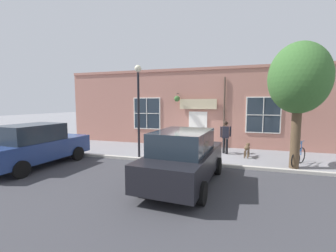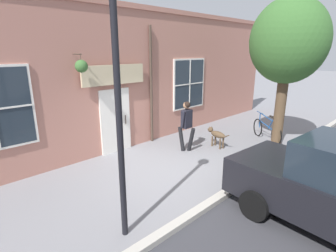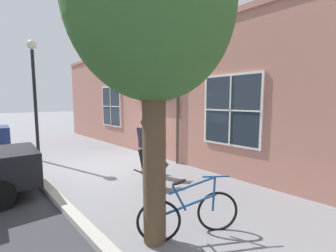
# 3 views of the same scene
# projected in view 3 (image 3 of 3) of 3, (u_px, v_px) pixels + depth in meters

# --- Properties ---
(ground_plane) EXTENTS (90.00, 90.00, 0.00)m
(ground_plane) POSITION_uv_depth(u_px,v_px,m) (105.00, 167.00, 7.57)
(ground_plane) COLOR gray
(storefront_facade) EXTENTS (0.95, 18.00, 4.69)m
(storefront_facade) POSITION_uv_depth(u_px,v_px,m) (158.00, 98.00, 8.88)
(storefront_facade) COLOR #B27566
(storefront_facade) RESTS_ON ground_plane
(pedestrian_walking) EXTENTS (0.58, 0.55, 1.69)m
(pedestrian_walking) POSITION_uv_depth(u_px,v_px,m) (145.00, 141.00, 6.75)
(pedestrian_walking) COLOR black
(pedestrian_walking) RESTS_ON ground_plane
(dog_on_leash) EXTENTS (1.03, 0.35, 0.67)m
(dog_on_leash) POSITION_uv_depth(u_px,v_px,m) (154.00, 170.00, 5.71)
(dog_on_leash) COLOR brown
(dog_on_leash) RESTS_ON ground_plane
(street_tree_by_curb) EXTENTS (2.50, 2.25, 4.94)m
(street_tree_by_curb) POSITION_uv_depth(u_px,v_px,m) (152.00, 11.00, 3.18)
(street_tree_by_curb) COLOR brown
(street_tree_by_curb) RESTS_ON ground_plane
(leaning_bicycle) EXTENTS (1.53, 0.89, 1.01)m
(leaning_bicycle) POSITION_uv_depth(u_px,v_px,m) (190.00, 213.00, 3.66)
(leaning_bicycle) COLOR black
(leaning_bicycle) RESTS_ON ground_plane
(street_lamp) EXTENTS (0.32, 0.32, 4.36)m
(street_lamp) POSITION_uv_depth(u_px,v_px,m) (34.00, 82.00, 8.09)
(street_lamp) COLOR black
(street_lamp) RESTS_ON ground_plane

